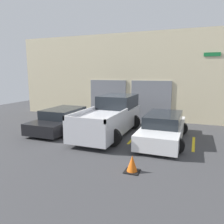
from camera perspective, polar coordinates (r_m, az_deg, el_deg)
The scene contains 10 objects.
ground_plane at distance 12.32m, azimuth 1.15°, elevation -4.52°, with size 28.00×28.00×0.00m, color #3D3D3F.
shophouse_building at distance 15.07m, azimuth 5.50°, elevation 9.02°, with size 17.43×0.68×5.73m.
pickup_truck at distance 11.32m, azimuth -0.36°, elevation -1.23°, with size 2.47×5.29×1.91m.
sedan_white at distance 10.45m, azimuth 13.21°, elevation -4.09°, with size 2.11×4.66×1.27m.
sedan_side at distance 12.40m, azimuth -12.68°, elevation -1.99°, with size 2.25×4.29×1.19m.
parking_stripe_far_left at distance 13.30m, azimuth -17.58°, elevation -3.89°, with size 0.12×2.20×0.01m, color gold.
parking_stripe_left at distance 11.82m, azimuth -7.10°, elevation -5.22°, with size 0.12×2.20×0.01m, color gold.
parking_stripe_centre at distance 10.84m, azimuth 5.84°, elevation -6.61°, with size 0.12×2.20×0.01m, color gold.
parking_stripe_right at distance 10.50m, azimuth 20.52°, elevation -7.77°, with size 0.12×2.20×0.01m, color gold.
traffic_cone at distance 7.17m, azimuth 5.28°, elevation -13.44°, with size 0.47×0.47×0.55m.
Camera 1 is at (4.05, -11.21, 3.11)m, focal length 35.00 mm.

